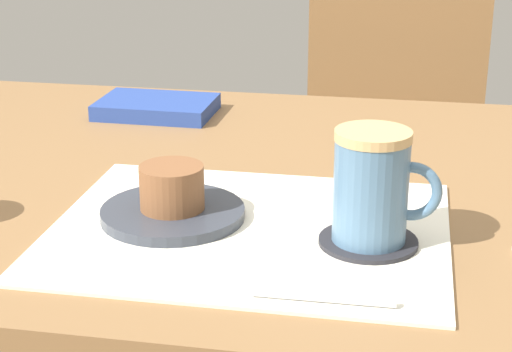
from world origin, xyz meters
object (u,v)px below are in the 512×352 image
at_px(pastry, 172,187).
at_px(pastry_plate, 173,213).
at_px(coffee_mug, 373,186).
at_px(small_book, 157,107).
at_px(dining_table, 262,229).
at_px(wooden_chair, 391,172).

bearing_deg(pastry, pastry_plate, 0.00).
relative_size(coffee_mug, small_book, 0.66).
relative_size(pastry_plate, coffee_mug, 1.36).
height_order(dining_table, pastry, pastry).
relative_size(wooden_chair, coffee_mug, 7.70).
height_order(wooden_chair, coffee_mug, wooden_chair).
bearing_deg(pastry, coffee_mug, -7.36).
height_order(pastry_plate, coffee_mug, coffee_mug).
bearing_deg(wooden_chair, coffee_mug, 88.47).
bearing_deg(dining_table, small_book, 130.62).
relative_size(pastry_plate, small_book, 0.90).
bearing_deg(pastry, small_book, 109.18).
bearing_deg(pastry_plate, dining_table, 65.37).
bearing_deg(wooden_chair, small_book, 51.60).
xyz_separation_m(dining_table, pastry, (-0.07, -0.16, 0.11)).
bearing_deg(dining_table, pastry, -114.63).
bearing_deg(pastry, wooden_chair, 76.15).
bearing_deg(small_book, coffee_mug, -49.40).
bearing_deg(small_book, dining_table, -48.40).
bearing_deg(wooden_chair, pastry_plate, 74.63).
height_order(pastry_plate, pastry, pastry).
bearing_deg(small_book, pastry, -69.84).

